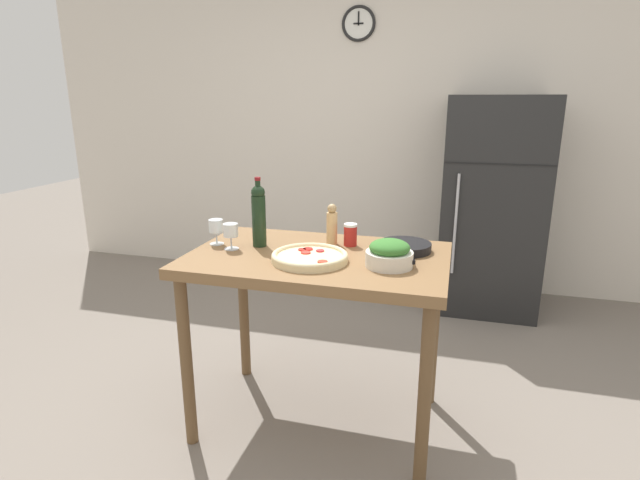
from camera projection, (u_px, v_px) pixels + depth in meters
The scene contains 12 objects.
ground_plane at pixel (318, 420), 2.58m from camera, with size 14.00×14.00×0.00m, color slate.
wall_back at pixel (388, 134), 4.26m from camera, with size 6.40×0.08×2.60m.
refrigerator at pixel (492, 205), 3.81m from camera, with size 0.74×0.71×1.62m.
prep_counter at pixel (318, 276), 2.36m from camera, with size 1.20×0.76×0.90m.
wine_bottle at pixel (259, 214), 2.42m from camera, with size 0.07×0.07×0.34m.
wine_glass_near at pixel (231, 232), 2.39m from camera, with size 0.07×0.07×0.13m.
wine_glass_far at pixel (216, 227), 2.47m from camera, with size 0.07×0.07×0.13m.
pepper_mill at pixel (332, 225), 2.48m from camera, with size 0.05×0.05×0.20m.
salad_bowl at pixel (389, 254), 2.15m from camera, with size 0.21×0.21×0.12m.
homemade_pizza at pixel (310, 257), 2.23m from camera, with size 0.34×0.34×0.04m.
salt_canister at pixel (350, 235), 2.46m from camera, with size 0.07×0.07×0.11m.
cast_iron_skillet at pixel (405, 247), 2.38m from camera, with size 0.25×0.40×0.04m.
Camera 1 is at (0.61, -2.14, 1.60)m, focal length 28.00 mm.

